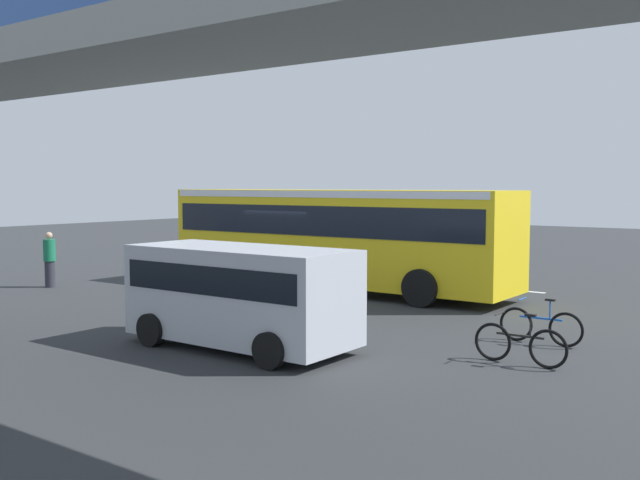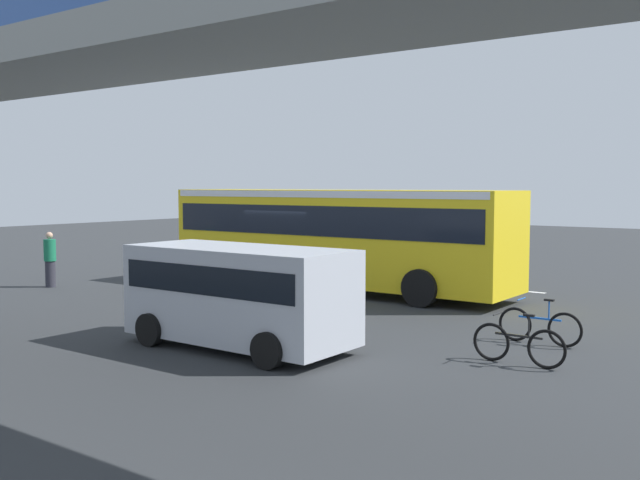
{
  "view_description": "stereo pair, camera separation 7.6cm",
  "coord_description": "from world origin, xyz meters",
  "views": [
    {
      "loc": [
        -14.3,
        18.38,
        3.29
      ],
      "look_at": [
        -1.17,
        0.35,
        1.6
      ],
      "focal_mm": 40.52,
      "sensor_mm": 36.0,
      "label": 1
    },
    {
      "loc": [
        -14.36,
        18.34,
        3.29
      ],
      "look_at": [
        -1.17,
        0.35,
        1.6
      ],
      "focal_mm": 40.52,
      "sensor_mm": 36.0,
      "label": 2
    }
  ],
  "objects": [
    {
      "name": "ground",
      "position": [
        0.0,
        0.0,
        0.0
      ],
      "size": [
        80.0,
        80.0,
        0.0
      ],
      "primitive_type": "plane",
      "color": "#2D3033"
    },
    {
      "name": "pedestrian",
      "position": [
        6.42,
        4.78,
        0.89
      ],
      "size": [
        0.38,
        0.38,
        1.79
      ],
      "color": "#2D2D38",
      "rests_on": "ground"
    },
    {
      "name": "lane_dash_right",
      "position": [
        6.0,
        -3.38,
        0.0
      ],
      "size": [
        2.0,
        0.2,
        0.01
      ],
      "primitive_type": "cube",
      "color": "silver",
      "rests_on": "ground"
    },
    {
      "name": "lane_dash_leftmost",
      "position": [
        -6.0,
        -3.38,
        0.0
      ],
      "size": [
        2.0,
        0.2,
        0.01
      ],
      "primitive_type": "cube",
      "color": "silver",
      "rests_on": "ground"
    },
    {
      "name": "bicycle_black",
      "position": [
        -9.59,
        5.67,
        0.37
      ],
      "size": [
        1.77,
        0.44,
        0.96
      ],
      "color": "black",
      "rests_on": "ground"
    },
    {
      "name": "parked_van",
      "position": [
        -4.5,
        7.65,
        1.18
      ],
      "size": [
        4.8,
        2.17,
        2.05
      ],
      "color": "#B7BCC6",
      "rests_on": "ground"
    },
    {
      "name": "bicycle_blue",
      "position": [
        -9.3,
        3.72,
        0.37
      ],
      "size": [
        1.77,
        0.44,
        0.96
      ],
      "color": "black",
      "rests_on": "ground"
    },
    {
      "name": "lane_dash_left",
      "position": [
        -2.0,
        -3.38,
        0.0
      ],
      "size": [
        2.0,
        0.2,
        0.01
      ],
      "primitive_type": "cube",
      "color": "silver",
      "rests_on": "ground"
    },
    {
      "name": "city_bus",
      "position": [
        -1.42,
        -0.14,
        1.88
      ],
      "size": [
        11.54,
        2.85,
        3.15
      ],
      "color": "yellow",
      "rests_on": "ground"
    },
    {
      "name": "lane_dash_centre",
      "position": [
        2.0,
        -3.38,
        0.0
      ],
      "size": [
        2.0,
        0.2,
        0.01
      ],
      "primitive_type": "cube",
      "color": "silver",
      "rests_on": "ground"
    },
    {
      "name": "traffic_sign",
      "position": [
        -1.98,
        -3.55,
        1.89
      ],
      "size": [
        0.08,
        0.6,
        2.8
      ],
      "color": "slate",
      "rests_on": "ground"
    }
  ]
}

